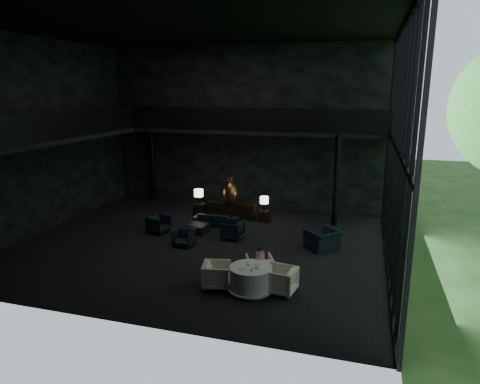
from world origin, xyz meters
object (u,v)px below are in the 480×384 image
(table_lamp_left, at_px, (199,194))
(dining_chair_west, at_px, (217,273))
(child, at_px, (260,256))
(window_armchair, at_px, (323,235))
(lounge_armchair_east, at_px, (233,229))
(side_table_right, at_px, (264,216))
(dining_chair_east, at_px, (281,277))
(bronze_urn, at_px, (230,192))
(side_table_left, at_px, (200,209))
(sofa, at_px, (215,218))
(dining_chair_north, at_px, (260,265))
(lounge_armchair_south, at_px, (184,238))
(console, at_px, (232,210))
(dining_table, at_px, (251,280))
(table_lamp_right, at_px, (264,201))
(lounge_armchair_west, at_px, (159,223))
(coffee_table, at_px, (197,229))

(table_lamp_left, relative_size, dining_chair_west, 0.79)
(child, bearing_deg, window_armchair, -117.87)
(lounge_armchair_east, height_order, window_armchair, window_armchair)
(side_table_right, distance_m, dining_chair_east, 7.09)
(bronze_urn, bearing_deg, side_table_left, 174.62)
(table_lamp_left, bearing_deg, side_table_left, 90.00)
(sofa, bearing_deg, dining_chair_north, 124.34)
(lounge_armchair_south, bearing_deg, console, 84.88)
(console, xyz_separation_m, bronze_urn, (0.00, -0.16, 0.90))
(dining_table, relative_size, child, 2.44)
(table_lamp_right, xyz_separation_m, window_armchair, (2.95, -2.77, -0.43))
(lounge_armchair_west, xyz_separation_m, dining_chair_north, (5.16, -3.17, 0.03))
(dining_chair_west, bearing_deg, sofa, 7.55)
(window_armchair, bearing_deg, lounge_armchair_west, -46.13)
(console, height_order, dining_chair_east, dining_chair_east)
(side_table_left, distance_m, lounge_armchair_west, 3.01)
(lounge_armchair_east, distance_m, dining_table, 4.62)
(window_armchair, distance_m, dining_table, 4.45)
(bronze_urn, height_order, lounge_armchair_west, bronze_urn)
(bronze_urn, bearing_deg, sofa, -106.42)
(console, xyz_separation_m, dining_chair_north, (2.87, -6.10, 0.07))
(sofa, xyz_separation_m, window_armchair, (4.89, -1.58, 0.21))
(coffee_table, bearing_deg, dining_chair_north, -45.04)
(table_lamp_right, distance_m, lounge_armchair_west, 4.83)
(table_lamp_left, distance_m, side_table_right, 3.31)
(bronze_urn, distance_m, child, 6.58)
(lounge_armchair_west, distance_m, coffee_table, 1.64)
(console, height_order, lounge_armchair_west, lounge_armchair_west)
(lounge_armchair_west, bearing_deg, child, -108.47)
(dining_chair_west, bearing_deg, lounge_armchair_south, 26.29)
(dining_chair_west, relative_size, child, 1.54)
(bronze_urn, distance_m, side_table_right, 1.89)
(side_table_left, distance_m, lounge_armchair_south, 4.20)
(side_table_right, relative_size, sofa, 0.29)
(lounge_armchair_south, xyz_separation_m, child, (3.50, -1.97, 0.41))
(table_lamp_left, xyz_separation_m, coffee_table, (0.87, -2.38, -0.91))
(lounge_armchair_west, height_order, dining_chair_west, dining_chair_west)
(dining_chair_north, relative_size, dining_chair_west, 0.96)
(coffee_table, distance_m, dining_chair_east, 6.24)
(side_table_left, height_order, lounge_armchair_east, lounge_armchair_east)
(table_lamp_left, bearing_deg, coffee_table, -69.93)
(table_lamp_left, xyz_separation_m, child, (4.48, -5.95, -0.34))
(dining_chair_east, distance_m, child, 1.20)
(coffee_table, relative_size, child, 1.37)
(table_lamp_left, xyz_separation_m, lounge_armchair_east, (2.52, -2.67, -0.66))
(bronze_urn, relative_size, dining_chair_east, 1.33)
(console, distance_m, window_armchair, 5.39)
(table_lamp_right, bearing_deg, lounge_armchair_west, -144.20)
(table_lamp_left, distance_m, child, 7.45)
(lounge_armchair_east, distance_m, dining_chair_west, 4.35)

